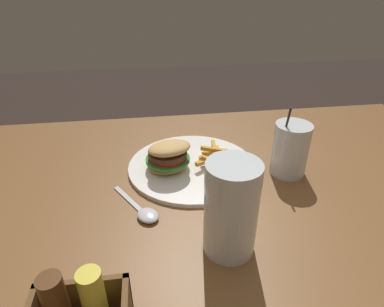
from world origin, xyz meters
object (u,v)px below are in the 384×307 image
object	(u,v)px
juice_glass	(290,151)
beer_glass	(231,210)
meal_plate_near	(185,162)
spoon	(146,213)

from	to	relation	value
juice_glass	beer_glass	bearing A→B (deg)	47.43
meal_plate_near	spoon	xyz separation A→B (m)	(0.10, 0.16, -0.02)
meal_plate_near	beer_glass	xyz separation A→B (m)	(-0.04, 0.26, 0.06)
beer_glass	juice_glass	world-z (taller)	juice_glass
meal_plate_near	spoon	world-z (taller)	meal_plate_near
juice_glass	spoon	bearing A→B (deg)	18.26
beer_glass	meal_plate_near	bearing A→B (deg)	-80.23
beer_glass	spoon	distance (m)	0.19
beer_glass	spoon	size ratio (longest dim) A/B	1.18
meal_plate_near	beer_glass	bearing A→B (deg)	99.77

